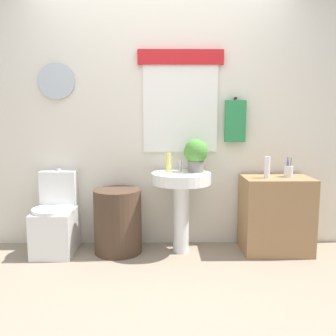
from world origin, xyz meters
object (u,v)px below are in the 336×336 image
(lotion_bottle, at_px, (267,167))
(wooden_cabinet, at_px, (276,215))
(soap_bottle, at_px, (168,163))
(pedestal_sink, at_px, (181,191))
(laundry_hamper, at_px, (118,221))
(potted_plant, at_px, (196,154))
(toilet, at_px, (57,221))
(toothbrush_cup, at_px, (289,171))

(lotion_bottle, bearing_deg, wooden_cabinet, 19.95)
(soap_bottle, bearing_deg, lotion_bottle, -5.66)
(pedestal_sink, distance_m, soap_bottle, 0.29)
(laundry_hamper, relative_size, pedestal_sink, 0.79)
(wooden_cabinet, bearing_deg, potted_plant, 175.48)
(toilet, height_order, laundry_hamper, toilet)
(soap_bottle, xyz_separation_m, toothbrush_cup, (1.13, -0.03, -0.08))
(pedestal_sink, xyz_separation_m, toothbrush_cup, (1.01, 0.02, 0.18))
(wooden_cabinet, xyz_separation_m, lotion_bottle, (-0.11, -0.04, 0.46))
(lotion_bottle, bearing_deg, soap_bottle, 174.34)
(pedestal_sink, relative_size, lotion_bottle, 3.85)
(laundry_hamper, xyz_separation_m, potted_plant, (0.74, 0.06, 0.63))
(wooden_cabinet, distance_m, lotion_bottle, 0.47)
(lotion_bottle, bearing_deg, laundry_hamper, 178.35)
(potted_plant, bearing_deg, toothbrush_cup, -2.64)
(lotion_bottle, bearing_deg, toilet, 177.87)
(pedestal_sink, bearing_deg, laundry_hamper, 180.00)
(toilet, xyz_separation_m, pedestal_sink, (1.18, -0.03, 0.29))
(soap_bottle, height_order, potted_plant, potted_plant)
(soap_bottle, relative_size, potted_plant, 0.58)
(potted_plant, bearing_deg, lotion_bottle, -8.77)
(pedestal_sink, height_order, toothbrush_cup, toothbrush_cup)
(toilet, relative_size, laundry_hamper, 1.29)
(wooden_cabinet, distance_m, potted_plant, 0.95)
(soap_bottle, distance_m, potted_plant, 0.27)
(toothbrush_cup, bearing_deg, lotion_bottle, -164.78)
(pedestal_sink, xyz_separation_m, lotion_bottle, (0.79, -0.04, 0.23))
(pedestal_sink, distance_m, potted_plant, 0.38)
(potted_plant, bearing_deg, soap_bottle, -177.80)
(toilet, relative_size, soap_bottle, 4.32)
(wooden_cabinet, bearing_deg, soap_bottle, 177.19)
(pedestal_sink, relative_size, soap_bottle, 4.22)
(toilet, bearing_deg, potted_plant, 1.16)
(pedestal_sink, bearing_deg, soap_bottle, 157.38)
(laundry_hamper, distance_m, toothbrush_cup, 1.67)
(potted_plant, relative_size, toothbrush_cup, 1.67)
(toilet, height_order, lotion_bottle, lotion_bottle)
(wooden_cabinet, bearing_deg, toilet, 179.08)
(toilet, bearing_deg, laundry_hamper, -3.25)
(lotion_bottle, height_order, toothbrush_cup, lotion_bottle)
(wooden_cabinet, bearing_deg, toothbrush_cup, 10.27)
(pedestal_sink, relative_size, potted_plant, 2.46)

